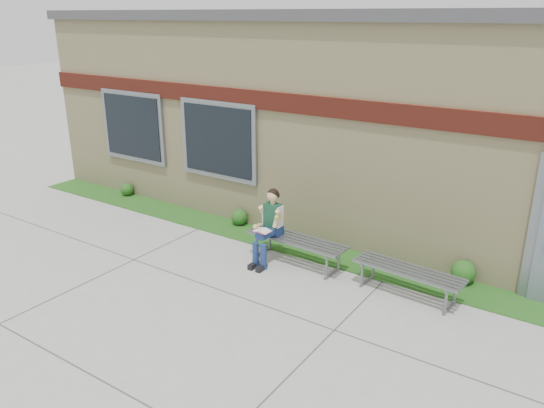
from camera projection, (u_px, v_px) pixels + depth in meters
The scene contains 9 objects.
ground at pixel (255, 325), 7.45m from camera, with size 80.00×80.00×0.00m, color #9E9E99.
grass_strip at pixel (339, 258), 9.48m from camera, with size 16.00×0.80×0.02m, color #124514.
school_building at pixel (415, 113), 11.42m from camera, with size 16.20×6.22×4.20m.
bench_left at pixel (297, 244), 9.17m from camera, with size 1.83×0.58×0.47m.
bench_right at pixel (408, 275), 8.13m from camera, with size 1.74×0.60×0.44m.
girl at pixel (269, 224), 9.14m from camera, with size 0.45×0.75×1.31m.
shrub_west at pixel (127, 189), 12.66m from camera, with size 0.30×0.30×0.30m, color #124514.
shrub_mid at pixel (239, 217), 10.89m from camera, with size 0.33×0.33×0.33m, color #124514.
shrub_east at pixel (463, 272), 8.51m from camera, with size 0.39×0.39×0.39m, color #124514.
Camera 1 is at (3.79, -5.21, 4.12)m, focal length 35.00 mm.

